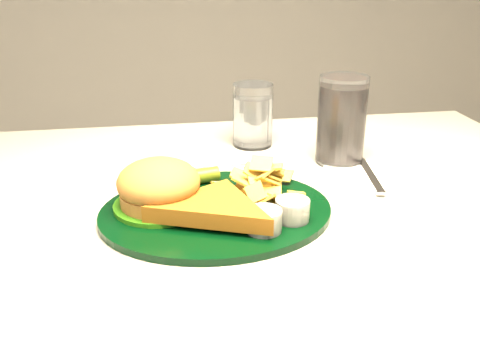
{
  "coord_description": "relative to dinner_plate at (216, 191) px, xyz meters",
  "views": [
    {
      "loc": [
        -0.11,
        -0.75,
        1.1
      ],
      "look_at": [
        0.0,
        -0.05,
        0.8
      ],
      "focal_mm": 40.0,
      "sensor_mm": 36.0,
      "label": 1
    }
  ],
  "objects": [
    {
      "name": "cola_glass",
      "position": [
        0.25,
        0.18,
        0.04
      ],
      "size": [
        0.1,
        0.1,
        0.16
      ],
      "primitive_type": "cylinder",
      "rotation": [
        0.0,
        0.0,
        -0.15
      ],
      "color": "black",
      "rests_on": "table"
    },
    {
      "name": "fork_napkin",
      "position": [
        0.27,
        0.1,
        -0.03
      ],
      "size": [
        0.18,
        0.21,
        0.01
      ],
      "primitive_type": null,
      "rotation": [
        0.0,
        0.0,
        -0.15
      ],
      "color": "white",
      "rests_on": "table"
    },
    {
      "name": "dinner_plate",
      "position": [
        0.0,
        0.0,
        0.0
      ],
      "size": [
        0.35,
        0.3,
        0.08
      ],
      "primitive_type": null,
      "rotation": [
        0.0,
        0.0,
        0.06
      ],
      "color": "black",
      "rests_on": "table"
    },
    {
      "name": "wrapped_straw",
      "position": [
        0.05,
        0.19,
        -0.03
      ],
      "size": [
        0.2,
        0.08,
        0.01
      ],
      "primitive_type": null,
      "rotation": [
        0.0,
        0.0,
        0.06
      ],
      "color": "white",
      "rests_on": "table"
    },
    {
      "name": "water_glass",
      "position": [
        0.11,
        0.29,
        0.02
      ],
      "size": [
        0.1,
        0.1,
        0.12
      ],
      "primitive_type": "cylinder",
      "rotation": [
        0.0,
        0.0,
        -0.38
      ],
      "color": "silver",
      "rests_on": "table"
    }
  ]
}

